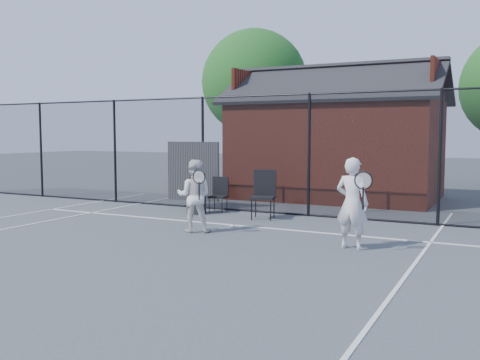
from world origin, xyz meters
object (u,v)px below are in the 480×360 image
at_px(clubhouse, 337,147).
at_px(player_front, 352,203).
at_px(waste_bin, 196,200).
at_px(player_back, 194,196).
at_px(chair_left, 218,195).
at_px(chair_right, 263,195).

distance_m(clubhouse, player_front, 7.64).
height_order(player_front, waste_bin, player_front).
distance_m(clubhouse, player_back, 7.15).
distance_m(player_front, chair_left, 5.10).
bearing_deg(waste_bin, player_back, -59.43).
xyz_separation_m(player_front, chair_left, (-4.25, 2.79, -0.37)).
relative_size(player_front, player_back, 1.08).
relative_size(player_front, chair_right, 1.42).
bearing_deg(chair_left, clubhouse, 60.64).
relative_size(chair_left, waste_bin, 1.23).
bearing_deg(chair_left, player_back, -77.86).
bearing_deg(waste_bin, clubhouse, 66.23).
bearing_deg(player_front, clubhouse, 108.70).
height_order(clubhouse, player_back, clubhouse).
distance_m(player_back, waste_bin, 2.52).
bearing_deg(chair_left, chair_right, -25.49).
relative_size(clubhouse, player_back, 4.37).
bearing_deg(clubhouse, chair_right, -93.67).
bearing_deg(player_back, waste_bin, 120.57).
distance_m(chair_left, waste_bin, 0.62).
xyz_separation_m(player_front, waste_bin, (-4.59, 2.29, -0.45)).
height_order(player_back, chair_left, player_back).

